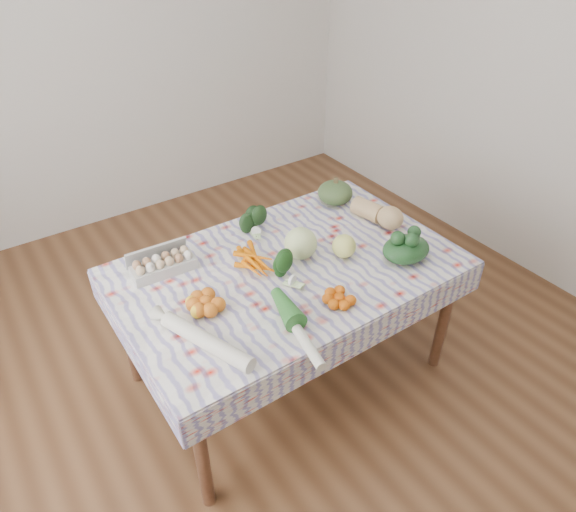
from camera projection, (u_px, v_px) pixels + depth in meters
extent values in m
plane|color=#56351D|center=(288.00, 370.00, 2.99)|extent=(4.50, 4.50, 0.00)
cube|color=silver|center=(110.00, 39.00, 3.67)|extent=(4.00, 0.04, 2.80)
cube|color=brown|center=(288.00, 271.00, 2.56)|extent=(1.60, 1.00, 0.04)
cylinder|color=brown|center=(202.00, 455.00, 2.14)|extent=(0.06, 0.06, 0.71)
cylinder|color=brown|center=(444.00, 318.00, 2.82)|extent=(0.06, 0.06, 0.71)
cylinder|color=brown|center=(127.00, 333.00, 2.73)|extent=(0.06, 0.06, 0.71)
cylinder|color=brown|center=(342.00, 244.00, 3.41)|extent=(0.06, 0.06, 0.71)
cube|color=silver|center=(288.00, 266.00, 2.54)|extent=(1.66, 1.06, 0.01)
cube|color=#B1B1AB|center=(164.00, 265.00, 2.47)|extent=(0.32, 0.14, 0.08)
cube|color=orange|center=(248.00, 266.00, 2.50)|extent=(0.26, 0.24, 0.04)
ellipsoid|color=#183315|center=(255.00, 223.00, 2.75)|extent=(0.18, 0.17, 0.12)
ellipsoid|color=#3E582D|center=(335.00, 193.00, 3.00)|extent=(0.23, 0.23, 0.13)
sphere|color=#C9E08E|center=(301.00, 243.00, 2.55)|extent=(0.17, 0.17, 0.16)
ellipsoid|color=tan|center=(378.00, 211.00, 2.83)|extent=(0.20, 0.32, 0.14)
cube|color=orange|center=(206.00, 302.00, 2.26)|extent=(0.23, 0.23, 0.07)
ellipsoid|color=#174113|center=(284.00, 275.00, 2.40)|extent=(0.17, 0.17, 0.10)
cube|color=#D75A0A|center=(339.00, 297.00, 2.30)|extent=(0.18, 0.18, 0.05)
sphere|color=#E5EA6F|center=(344.00, 246.00, 2.57)|extent=(0.14, 0.14, 0.12)
ellipsoid|color=#163618|center=(406.00, 249.00, 2.55)|extent=(0.30, 0.26, 0.11)
cylinder|color=beige|center=(207.00, 341.00, 2.07)|extent=(0.23, 0.48, 0.07)
cylinder|color=silver|center=(298.00, 330.00, 2.14)|extent=(0.13, 0.45, 0.05)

